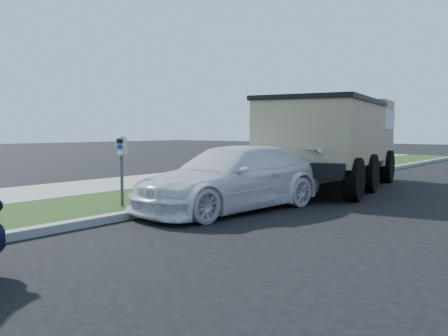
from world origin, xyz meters
The scene contains 5 objects.
ground centered at (0.00, 0.00, 0.00)m, with size 120.00×120.00×0.00m, color black.
streetside centered at (-5.57, 2.00, 0.07)m, with size 6.12×50.00×0.15m.
parking_meter centered at (-3.25, -0.28, 1.27)m, with size 0.25×0.21×1.55m.
white_wagon centered at (-1.64, 1.59, 0.73)m, with size 2.03×5.00×1.45m, color white.
dump_truck centered at (-1.77, 7.18, 1.61)m, with size 4.02×7.66×2.86m.
Camera 1 is at (4.96, -6.95, 1.80)m, focal length 38.00 mm.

